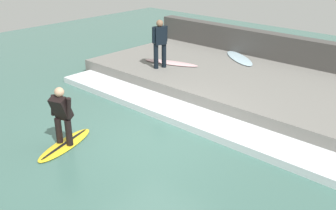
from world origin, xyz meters
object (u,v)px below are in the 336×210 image
object	(u,v)px
surfboard_spare	(239,58)
surfboard_riding	(65,144)
surfer_waiting_near	(160,41)
surfboard_waiting_near	(171,63)
surfer_riding	(62,113)

from	to	relation	value
surfboard_spare	surfboard_riding	bearing A→B (deg)	-179.61
surfer_waiting_near	surfboard_waiting_near	xyz separation A→B (m)	(0.60, 0.04, -0.86)
surfer_riding	surfboard_riding	bearing A→B (deg)	-90.00
surfer_waiting_near	surfboard_spare	bearing A→B (deg)	-27.30
surfer_waiting_near	surfboard_waiting_near	bearing A→B (deg)	4.29
surfer_waiting_near	surfboard_waiting_near	distance (m)	1.05
surfer_waiting_near	surfboard_spare	size ratio (longest dim) A/B	0.83
surfboard_waiting_near	surfer_waiting_near	bearing A→B (deg)	-175.71
surfboard_riding	surfboard_spare	xyz separation A→B (m)	(7.40, 0.05, 0.50)
surfer_riding	surfboard_waiting_near	xyz separation A→B (m)	(5.33, 1.47, -0.30)
surfer_riding	surfboard_spare	xyz separation A→B (m)	(7.40, 0.05, -0.30)
surfer_waiting_near	surfer_riding	bearing A→B (deg)	-163.20
surfboard_waiting_near	surfboard_riding	bearing A→B (deg)	-164.54
surfboard_riding	surfer_waiting_near	size ratio (longest dim) A/B	1.16
surfboard_riding	surfer_riding	world-z (taller)	surfer_riding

